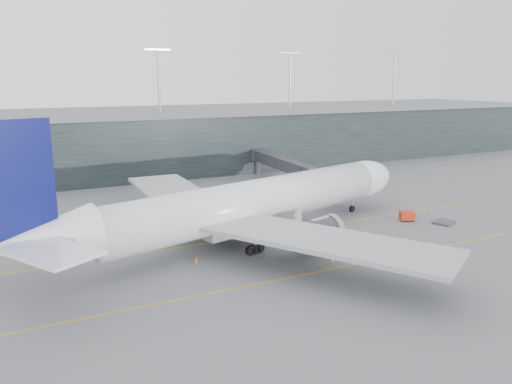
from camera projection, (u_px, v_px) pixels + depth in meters
name	position (u px, v px, depth m)	size (l,w,h in m)	color
ground	(220.00, 232.00, 75.66)	(320.00, 320.00, 0.00)	#5B5C61
taxiline_a	(230.00, 239.00, 72.17)	(160.00, 0.25, 0.02)	#C49912
taxiline_b	(285.00, 278.00, 58.20)	(160.00, 0.25, 0.02)	#C49912
taxiline_lead_main	(204.00, 200.00, 95.29)	(0.25, 60.00, 0.02)	#C49912
terminal	(131.00, 141.00, 124.59)	(240.00, 36.00, 29.00)	black
main_aircraft	(251.00, 204.00, 71.09)	(66.63, 61.37, 18.93)	white
jet_bridge	(287.00, 166.00, 105.70)	(6.08, 43.09, 6.12)	#303135
gse_cart	(407.00, 216.00, 81.47)	(2.68, 2.24, 1.56)	#B5280C
baggage_dolly	(444.00, 222.00, 80.20)	(3.37, 2.70, 0.34)	#39383E
uld_a	(173.00, 213.00, 83.31)	(1.91, 1.60, 1.60)	#353439
uld_b	(188.00, 210.00, 85.10)	(1.98, 1.67, 1.64)	#353439
uld_c	(196.00, 210.00, 84.09)	(2.41, 2.02, 2.00)	#353439
cone_nose	(430.00, 213.00, 85.28)	(0.46, 0.46, 0.73)	#CC610B
cone_wing_stbd	(332.00, 258.00, 63.55)	(0.49, 0.49, 0.77)	orange
cone_wing_port	(253.00, 205.00, 90.40)	(0.48, 0.48, 0.77)	#F4510D
cone_tail	(196.00, 260.00, 63.07)	(0.50, 0.50, 0.80)	#D5560B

